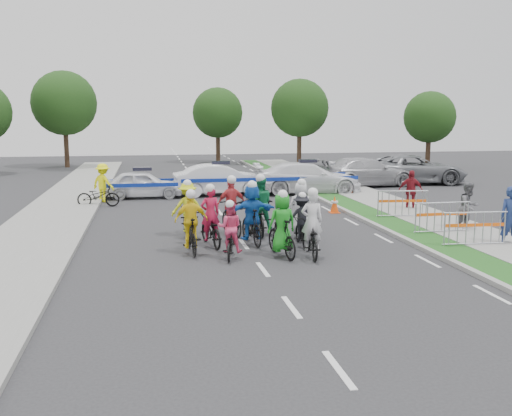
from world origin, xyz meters
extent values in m
plane|color=#28282B|center=(0.00, 0.00, 0.00)|extent=(90.00, 90.00, 0.00)
cube|color=gray|center=(5.10, 5.00, 0.06)|extent=(0.20, 60.00, 0.12)
cube|color=#1F4D18|center=(5.80, 5.00, 0.06)|extent=(1.20, 60.00, 0.11)
cube|color=gray|center=(7.60, 5.00, 0.07)|extent=(2.40, 60.00, 0.13)
cube|color=gray|center=(-6.50, 5.00, 0.07)|extent=(3.00, 60.00, 0.13)
imported|color=black|center=(1.63, 1.16, 0.51)|extent=(0.92, 2.00, 1.02)
imported|color=silver|center=(1.63, 1.11, 1.03)|extent=(0.66, 0.48, 1.69)
sphere|color=white|center=(1.63, 1.06, 1.83)|extent=(0.29, 0.29, 0.29)
imported|color=black|center=(0.79, 1.26, 0.55)|extent=(0.86, 1.89, 1.10)
imported|color=#1A921F|center=(0.79, 1.21, 1.00)|extent=(0.89, 0.67, 1.65)
sphere|color=white|center=(0.79, 1.16, 1.78)|extent=(0.29, 0.29, 0.29)
imported|color=black|center=(-0.67, 1.39, 0.43)|extent=(0.87, 1.70, 0.85)
imported|color=#EA4171|center=(-0.67, 1.34, 0.89)|extent=(0.78, 0.66, 1.42)
sphere|color=white|center=(-0.67, 1.29, 1.53)|extent=(0.25, 0.25, 0.25)
imported|color=black|center=(-1.68, 2.11, 0.54)|extent=(0.62, 1.82, 1.08)
imported|color=yellow|center=(-1.68, 2.06, 0.99)|extent=(0.97, 0.45, 1.62)
sphere|color=white|center=(-1.68, 2.01, 1.75)|extent=(0.28, 0.28, 0.28)
imported|color=black|center=(1.69, 2.50, 0.43)|extent=(0.67, 1.67, 0.86)
imported|color=black|center=(1.69, 2.45, 0.90)|extent=(0.96, 0.59, 1.44)
sphere|color=white|center=(1.69, 2.40, 1.55)|extent=(0.25, 0.25, 0.25)
imported|color=black|center=(0.24, 2.98, 0.57)|extent=(0.78, 1.96, 1.14)
imported|color=blue|center=(0.24, 2.93, 1.04)|extent=(1.64, 0.71, 1.72)
sphere|color=white|center=(0.24, 2.88, 1.85)|extent=(0.30, 0.30, 0.30)
imported|color=black|center=(-1.03, 3.00, 0.50)|extent=(0.99, 1.98, 0.99)
imported|color=#BC173B|center=(-1.03, 2.95, 1.01)|extent=(0.66, 0.50, 1.65)
sphere|color=white|center=(-1.03, 2.90, 1.78)|extent=(0.29, 0.29, 0.29)
imported|color=black|center=(1.97, 3.59, 0.56)|extent=(0.85, 1.93, 1.12)
imported|color=white|center=(1.97, 3.54, 1.02)|extent=(0.90, 0.67, 1.68)
sphere|color=white|center=(1.97, 3.49, 1.81)|extent=(0.29, 0.29, 0.29)
imported|color=black|center=(0.78, 4.42, 0.53)|extent=(0.88, 2.07, 1.06)
imported|color=#167B47|center=(0.78, 4.37, 1.06)|extent=(0.91, 0.74, 1.76)
sphere|color=white|center=(0.78, 4.32, 1.90)|extent=(0.31, 0.31, 0.31)
imported|color=black|center=(-0.17, 4.48, 0.58)|extent=(0.89, 1.99, 1.15)
imported|color=#D33A40|center=(-0.17, 4.43, 1.04)|extent=(1.07, 0.61, 1.73)
sphere|color=white|center=(-0.17, 4.38, 1.87)|extent=(0.30, 0.30, 0.30)
imported|color=black|center=(-1.61, 4.50, 0.49)|extent=(0.80, 1.91, 0.98)
imported|color=#D4DF17|center=(-1.61, 4.45, 1.00)|extent=(1.10, 0.69, 1.63)
sphere|color=white|center=(-1.61, 4.40, 1.76)|extent=(0.28, 0.28, 0.28)
imported|color=black|center=(0.79, 5.19, 0.48)|extent=(0.70, 1.65, 0.96)
imported|color=black|center=(0.79, 5.14, 0.90)|extent=(1.38, 0.63, 1.44)
sphere|color=white|center=(0.79, 5.09, 1.55)|extent=(0.25, 0.25, 0.25)
imported|color=white|center=(-3.13, 13.93, 0.66)|extent=(3.94, 1.67, 1.33)
imported|color=white|center=(0.71, 14.19, 0.78)|extent=(4.80, 1.91, 1.55)
imported|color=white|center=(5.14, 13.95, 0.80)|extent=(5.68, 2.75, 1.59)
imported|color=#A6A6AA|center=(9.21, 16.27, 0.81)|extent=(5.90, 3.11, 1.63)
imported|color=slate|center=(12.46, 16.99, 0.84)|extent=(6.41, 3.70, 1.68)
imported|color=navy|center=(7.90, 1.19, 0.92)|extent=(0.78, 0.64, 1.84)
imported|color=#57575C|center=(7.95, 3.60, 0.85)|extent=(0.98, 0.85, 1.70)
imported|color=maroon|center=(7.90, 7.94, 0.85)|extent=(1.08, 0.70, 1.71)
imported|color=#FBFB0D|center=(-4.91, 12.93, 0.89)|extent=(1.31, 1.22, 1.77)
cube|color=#F24C0C|center=(4.63, 8.05, 0.01)|extent=(0.40, 0.40, 0.03)
cone|color=#F24C0C|center=(4.63, 8.05, 0.35)|extent=(0.36, 0.36, 0.70)
cylinder|color=silver|center=(4.63, 8.05, 0.45)|extent=(0.29, 0.29, 0.08)
cube|color=#F24C0C|center=(7.07, 12.96, 0.01)|extent=(0.40, 0.40, 0.03)
cone|color=#F24C0C|center=(7.07, 12.96, 0.35)|extent=(0.36, 0.36, 0.70)
cylinder|color=silver|center=(7.07, 12.96, 0.45)|extent=(0.29, 0.29, 0.08)
imported|color=black|center=(-5.03, 11.52, 0.48)|extent=(1.88, 0.82, 0.96)
cylinder|color=#382619|center=(9.00, 30.00, 1.62)|extent=(0.36, 0.36, 3.25)
sphere|color=#163A12|center=(9.00, 30.00, 4.55)|extent=(4.55, 4.55, 4.55)
cylinder|color=#382619|center=(18.00, 26.00, 1.38)|extent=(0.36, 0.36, 2.75)
sphere|color=#163A12|center=(18.00, 26.00, 3.85)|extent=(3.85, 3.85, 3.85)
cylinder|color=#382619|center=(-9.00, 32.00, 1.75)|extent=(0.36, 0.36, 3.50)
sphere|color=#163A12|center=(-9.00, 32.00, 4.90)|extent=(4.90, 4.90, 4.90)
cylinder|color=#382619|center=(3.00, 34.00, 1.50)|extent=(0.36, 0.36, 3.00)
sphere|color=#163A12|center=(3.00, 34.00, 4.20)|extent=(4.20, 4.20, 4.20)
camera|label=1|loc=(-2.84, -14.03, 3.93)|focal=40.00mm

